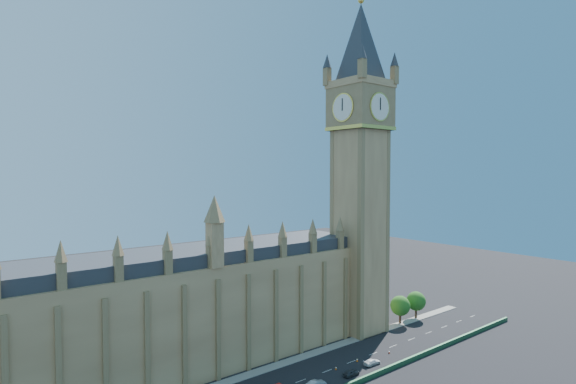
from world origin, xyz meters
TOP-DOWN VIEW (x-y plane):
  - palace_westminster at (-25.00, 22.00)m, footprint 120.00×20.00m
  - elizabeth_tower at (38.00, 13.99)m, footprint 20.59×20.59m
  - kerb_north at (0.00, 9.50)m, footprint 160.00×3.00m
  - tree_east_near at (52.22, 10.08)m, footprint 6.00×6.00m
  - tree_east_far at (60.22, 10.08)m, footprint 6.00×6.00m
  - car_grey at (14.54, -5.19)m, footprint 4.27×1.74m
  - car_silver at (4.62, -4.37)m, footprint 4.73×1.97m
  - car_white at (22.71, -4.23)m, footprint 4.68×2.04m
  - cone_a at (14.00, -0.83)m, footprint 0.62×0.62m
  - cone_b at (31.34, -2.45)m, footprint 0.57×0.57m
  - cone_c at (21.60, -3.49)m, footprint 0.47×0.47m
  - cone_d at (21.28, -0.80)m, footprint 0.62×0.62m

SIDE VIEW (x-z plane):
  - kerb_north at x=0.00m, z-range 0.00..0.16m
  - cone_c at x=21.60m, z-range 0.00..0.66m
  - cone_b at x=31.34m, z-range 0.00..0.70m
  - cone_a at x=14.00m, z-range -0.01..0.79m
  - cone_d at x=21.28m, z-range -0.01..0.79m
  - car_white at x=22.71m, z-range 0.00..1.34m
  - car_grey at x=14.54m, z-range 0.00..1.45m
  - car_silver at x=4.62m, z-range 0.00..1.52m
  - tree_east_near at x=52.22m, z-range 1.39..9.89m
  - tree_east_far at x=60.22m, z-range 1.39..9.89m
  - palace_westminster at x=-25.00m, z-range -0.14..27.86m
  - elizabeth_tower at x=38.00m, z-range 2.06..107.06m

